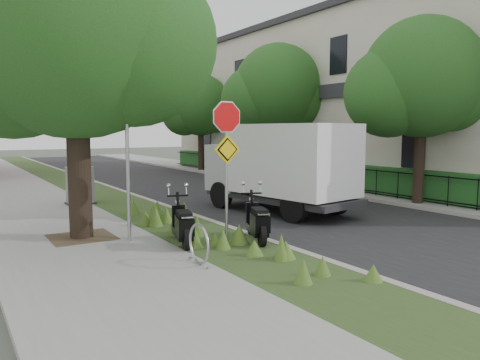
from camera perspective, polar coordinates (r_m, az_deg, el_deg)
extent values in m
plane|color=#4C5147|center=(10.76, 6.51, -7.85)|extent=(120.00, 120.00, 0.00)
cube|color=gray|center=(18.46, -24.73, -2.34)|extent=(3.50, 60.00, 0.12)
cube|color=#31431D|center=(19.00, -16.48, -1.81)|extent=(2.00, 60.00, 0.12)
cube|color=#9E9991|center=(19.29, -13.62, -1.60)|extent=(0.20, 60.00, 0.13)
cube|color=black|center=(20.66, -4.38, -1.11)|extent=(7.00, 60.00, 0.01)
cube|color=#9E9991|center=(22.49, 3.53, -0.37)|extent=(0.20, 60.00, 0.13)
cube|color=gray|center=(23.51, 6.90, -0.13)|extent=(3.20, 60.00, 0.12)
cylinder|color=black|center=(11.23, -19.12, 4.61)|extent=(0.52, 0.52, 4.48)
sphere|color=#1C541C|center=(11.51, -19.61, 18.27)|extent=(5.40, 5.40, 5.40)
sphere|color=#1C541C|center=(11.96, -26.24, 14.23)|extent=(4.05, 4.05, 4.05)
sphere|color=#1C541C|center=(11.06, -13.02, 16.12)|extent=(3.78, 3.78, 3.78)
cube|color=#473828|center=(11.50, -18.73, -6.59)|extent=(1.40, 1.40, 0.01)
cylinder|color=#A5A8AD|center=(10.50, -13.57, 3.38)|extent=(0.08, 0.08, 4.00)
torus|color=#A5A8AD|center=(8.72, -5.03, -7.77)|extent=(0.05, 0.77, 0.77)
cube|color=#A5A8AD|center=(8.50, -3.88, -10.63)|extent=(0.06, 0.06, 0.04)
cube|color=#A5A8AD|center=(9.12, -6.05, -9.49)|extent=(0.06, 0.06, 0.04)
cylinder|color=#A5A8AD|center=(10.19, -1.66, 0.65)|extent=(0.07, 0.07, 3.00)
cylinder|color=red|center=(10.12, -1.60, 7.70)|extent=(0.86, 0.03, 0.86)
cylinder|color=white|center=(10.13, -1.64, 7.70)|extent=(0.94, 0.02, 0.94)
cube|color=yellow|center=(10.13, -1.58, 3.74)|extent=(0.64, 0.03, 0.64)
cube|color=black|center=(22.81, 4.98, 2.25)|extent=(0.04, 24.00, 0.04)
cube|color=black|center=(22.88, 4.96, 0.25)|extent=(0.04, 24.00, 0.04)
cylinder|color=black|center=(22.85, 4.97, 1.12)|extent=(0.03, 0.03, 1.00)
cube|color=#1B4C1B|center=(23.27, 6.34, 1.32)|extent=(1.00, 24.00, 1.10)
cube|color=#BDB4A1|center=(25.63, 12.82, 9.09)|extent=(7.00, 26.00, 8.00)
cube|color=#2D2D33|center=(26.17, 13.04, 17.98)|extent=(7.40, 26.40, 0.30)
cube|color=#2D2D33|center=(23.29, 6.55, 10.26)|extent=(0.25, 26.00, 0.60)
cylinder|color=black|center=(16.93, 21.05, 3.78)|extent=(0.36, 0.36, 3.81)
sphere|color=#1C541C|center=(17.01, 21.35, 11.58)|extent=(4.00, 4.00, 4.00)
sphere|color=#1C541C|center=(16.64, 17.72, 10.11)|extent=(3.00, 3.00, 3.00)
sphere|color=#1C541C|center=(17.34, 24.25, 10.02)|extent=(2.80, 2.80, 2.80)
cylinder|color=black|center=(22.64, 4.60, 4.92)|extent=(0.36, 0.36, 4.03)
sphere|color=#1C541C|center=(22.73, 4.65, 11.10)|extent=(4.20, 4.20, 4.20)
sphere|color=#1C541C|center=(22.66, 1.73, 9.81)|extent=(3.15, 3.15, 3.15)
sphere|color=#1C541C|center=(22.80, 7.16, 10.00)|extent=(2.94, 2.94, 2.94)
cylinder|color=black|center=(29.45, -4.79, 4.80)|extent=(0.36, 0.36, 3.64)
sphere|color=#1C541C|center=(29.48, -4.83, 9.10)|extent=(3.80, 3.80, 3.80)
sphere|color=#1C541C|center=(29.59, -6.82, 8.14)|extent=(2.85, 2.85, 2.85)
sphere|color=#1C541C|center=(29.41, -3.07, 8.38)|extent=(2.66, 2.66, 2.66)
cylinder|color=black|center=(10.87, -7.60, -5.79)|extent=(0.24, 0.49, 0.48)
cylinder|color=black|center=(9.78, -6.57, -7.12)|extent=(0.24, 0.49, 0.48)
cube|color=black|center=(10.27, -7.07, -6.37)|extent=(0.59, 1.10, 0.16)
cube|color=black|center=(9.92, -6.79, -5.52)|extent=(0.48, 0.66, 0.37)
cube|color=black|center=(9.92, -6.85, -4.13)|extent=(0.41, 0.60, 0.11)
cylinder|color=black|center=(11.12, 1.35, -5.46)|extent=(0.28, 0.49, 0.48)
cylinder|color=black|center=(10.03, 2.71, -6.74)|extent=(0.28, 0.49, 0.48)
cube|color=black|center=(10.52, 2.05, -6.02)|extent=(0.68, 1.10, 0.17)
cube|color=black|center=(10.17, 2.45, -5.17)|extent=(0.53, 0.68, 0.37)
cube|color=black|center=(10.17, 2.40, -3.80)|extent=(0.46, 0.62, 0.11)
cube|color=#262628|center=(14.81, 4.92, -2.05)|extent=(2.67, 5.37, 0.17)
cube|color=#B7BABC|center=(16.17, -0.08, 1.59)|extent=(2.16, 1.63, 1.55)
cube|color=white|center=(14.32, 6.49, 2.53)|extent=(2.65, 3.96, 2.13)
cube|color=#262628|center=(16.68, -18.85, -2.67)|extent=(0.94, 0.63, 0.04)
cube|color=slate|center=(16.60, -18.92, -0.61)|extent=(0.84, 0.53, 1.25)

